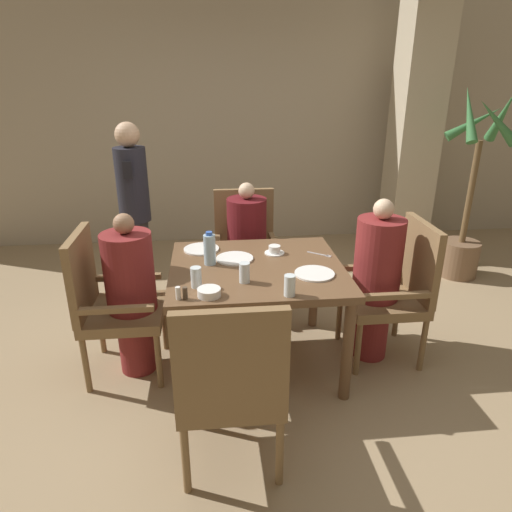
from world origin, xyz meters
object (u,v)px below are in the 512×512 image
at_px(bowl_small, 209,292).
at_px(diner_in_far_chair, 247,247).
at_px(plate_main_right, 235,258).
at_px(chair_right_side, 396,287).
at_px(diner_in_right_chair, 376,279).
at_px(plate_main_left, 314,274).
at_px(glass_tall_mid, 290,285).
at_px(teacup_with_saucer, 275,250).
at_px(standing_host, 135,208).
at_px(potted_palm, 466,218).
at_px(glass_tall_far, 244,273).
at_px(diner_in_left_chair, 131,294).
at_px(chair_left_side, 109,300).
at_px(plate_dessert_center, 201,249).
at_px(chair_far_side, 246,246).
at_px(glass_tall_near, 196,277).
at_px(water_bottle, 210,249).
at_px(chair_near_corner, 230,380).

bearing_deg(bowl_small, diner_in_far_chair, 74.99).
relative_size(diner_in_far_chair, plate_main_right, 4.43).
xyz_separation_m(chair_right_side, diner_in_right_chair, (-0.15, 0.00, 0.06)).
bearing_deg(plate_main_left, glass_tall_mid, -127.30).
height_order(chair_right_side, diner_in_right_chair, diner_in_right_chair).
bearing_deg(teacup_with_saucer, standing_host, 139.63).
bearing_deg(potted_palm, glass_tall_far, -146.43).
distance_m(diner_in_left_chair, chair_right_side, 1.80).
distance_m(chair_left_side, plate_dessert_center, 0.72).
bearing_deg(diner_in_right_chair, chair_far_side, 131.84).
relative_size(standing_host, potted_palm, 0.85).
distance_m(chair_right_side, plate_main_left, 0.68).
bearing_deg(plate_dessert_center, teacup_with_saucer, -13.64).
distance_m(diner_in_left_chair, glass_tall_near, 0.56).
height_order(chair_far_side, glass_tall_near, chair_far_side).
distance_m(plate_main_left, bowl_small, 0.70).
bearing_deg(water_bottle, chair_near_corner, -85.49).
height_order(standing_host, glass_tall_far, standing_host).
height_order(diner_in_far_chair, potted_palm, potted_palm).
relative_size(diner_in_right_chair, potted_palm, 0.64).
distance_m(diner_in_left_chair, potted_palm, 3.28).
distance_m(diner_in_left_chair, glass_tall_far, 0.79).
distance_m(chair_near_corner, standing_host, 2.19).
bearing_deg(chair_far_side, teacup_with_saucer, -78.25).
xyz_separation_m(diner_in_left_chair, chair_far_side, (0.82, 0.92, -0.04)).
xyz_separation_m(chair_far_side, plate_dessert_center, (-0.36, -0.58, 0.21)).
bearing_deg(water_bottle, glass_tall_near, -103.68).
bearing_deg(plate_main_left, chair_near_corner, -127.53).
height_order(diner_in_left_chair, plate_main_left, diner_in_left_chair).
bearing_deg(chair_far_side, diner_in_far_chair, -90.00).
bearing_deg(chair_right_side, glass_tall_mid, -151.87).
distance_m(diner_in_left_chair, diner_in_far_chair, 1.13).
bearing_deg(diner_in_right_chair, plate_main_left, -160.02).
bearing_deg(plate_dessert_center, diner_in_right_chair, -15.77).
bearing_deg(chair_left_side, plate_main_left, -7.48).
bearing_deg(chair_right_side, diner_in_far_chair, 141.61).
distance_m(teacup_with_saucer, bowl_small, 0.77).
xyz_separation_m(plate_dessert_center, water_bottle, (0.06, -0.27, 0.10)).
bearing_deg(glass_tall_far, water_bottle, 123.72).
bearing_deg(diner_in_right_chair, chair_right_side, 0.00).
relative_size(diner_in_far_chair, teacup_with_saucer, 8.00).
bearing_deg(chair_near_corner, bowl_small, 99.79).
distance_m(diner_in_far_chair, glass_tall_near, 1.14).
relative_size(chair_near_corner, water_bottle, 4.43).
bearing_deg(chair_right_side, potted_palm, 46.42).
xyz_separation_m(water_bottle, glass_tall_mid, (0.44, -0.51, -0.04)).
distance_m(chair_left_side, potted_palm, 3.41).
relative_size(teacup_with_saucer, glass_tall_far, 1.12).
relative_size(chair_left_side, teacup_with_saucer, 7.14).
bearing_deg(plate_dessert_center, plate_main_left, -35.59).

